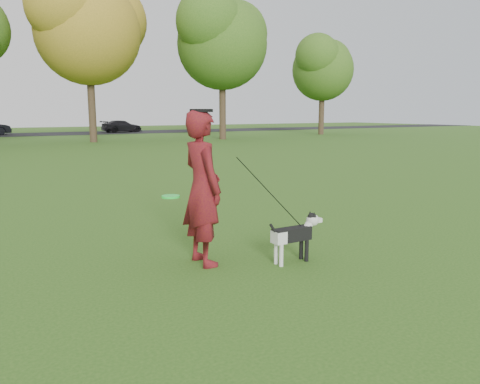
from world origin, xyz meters
TOP-DOWN VIEW (x-y plane):
  - ground at (0.00, 0.00)m, footprint 120.00×120.00m
  - road at (0.00, 40.00)m, footprint 120.00×7.00m
  - man at (-0.73, -0.03)m, footprint 0.51×0.76m
  - dog at (0.38, -0.62)m, footprint 0.89×0.18m
  - car_right at (9.88, 40.00)m, footprint 4.17×2.30m
  - man_held_items at (0.12, -0.36)m, footprint 1.85×0.74m

SIDE VIEW (x-z plane):
  - ground at x=0.00m, z-range 0.00..0.00m
  - road at x=0.00m, z-range 0.00..0.02m
  - dog at x=0.38m, z-range 0.07..0.75m
  - car_right at x=9.88m, z-range 0.02..1.17m
  - man_held_items at x=0.12m, z-range 0.14..1.76m
  - man at x=-0.73m, z-range 0.00..2.06m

